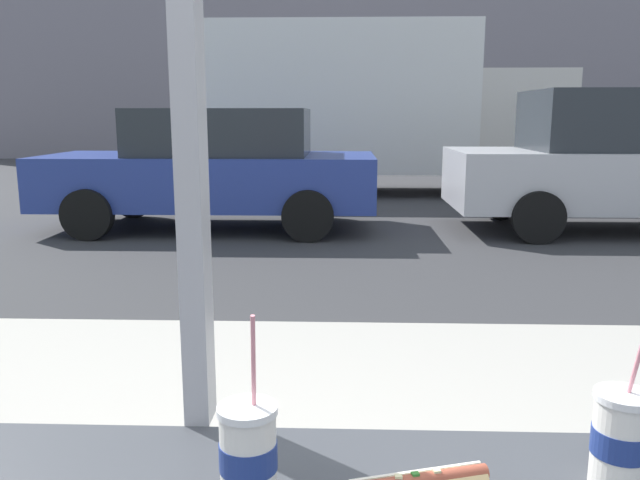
% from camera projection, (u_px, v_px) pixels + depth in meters
% --- Properties ---
extents(ground_plane, '(60.00, 60.00, 0.00)m').
position_uv_depth(ground_plane, '(322.00, 222.00, 9.26)').
color(ground_plane, '#38383A').
extents(sidewalk_strip, '(16.00, 2.80, 0.15)m').
position_uv_depth(sidewalk_strip, '(279.00, 433.00, 2.97)').
color(sidewalk_strip, '#B2ADA3').
rests_on(sidewalk_strip, ground).
extents(building_facade_far, '(28.00, 1.20, 6.20)m').
position_uv_depth(building_facade_far, '(335.00, 69.00, 22.22)').
color(building_facade_far, gray).
rests_on(building_facade_far, ground).
extents(soda_cup_left, '(0.10, 0.10, 0.33)m').
position_uv_depth(soda_cup_left, '(248.00, 455.00, 1.00)').
color(soda_cup_left, silver).
rests_on(soda_cup_left, window_counter).
extents(soda_cup_right, '(0.10, 0.10, 0.33)m').
position_uv_depth(soda_cup_right, '(620.00, 440.00, 1.05)').
color(soda_cup_right, white).
rests_on(soda_cup_right, window_counter).
extents(parked_car_blue, '(4.42, 1.98, 1.61)m').
position_uv_depth(parked_car_blue, '(214.00, 168.00, 8.62)').
color(parked_car_blue, '#283D93').
rests_on(parked_car_blue, ground).
extents(parked_car_silver, '(4.68, 2.00, 1.85)m').
position_uv_depth(parked_car_silver, '(629.00, 162.00, 8.41)').
color(parked_car_silver, '#BCBCC1').
rests_on(parked_car_silver, ground).
extents(box_truck, '(7.14, 2.44, 3.21)m').
position_uv_depth(box_truck, '(365.00, 105.00, 12.46)').
color(box_truck, silver).
rests_on(box_truck, ground).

